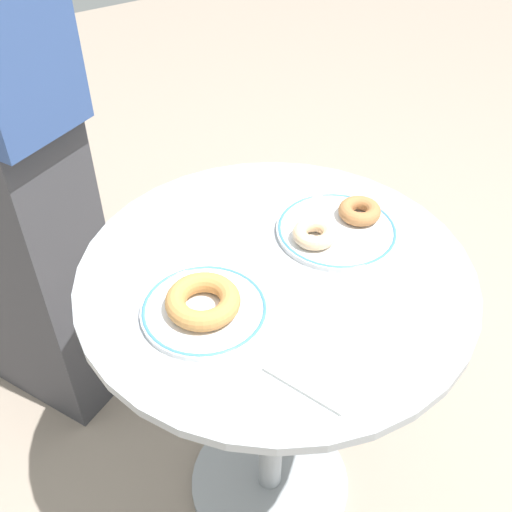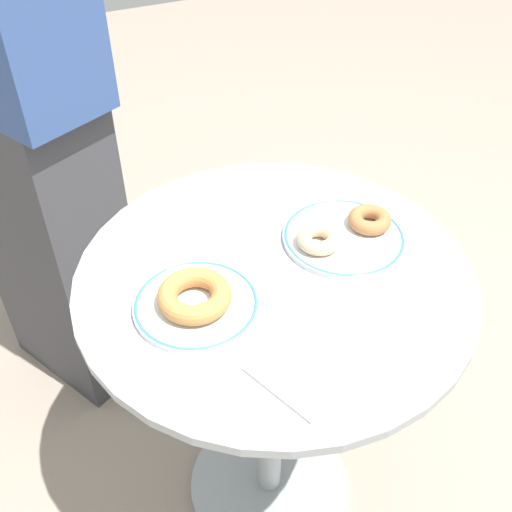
% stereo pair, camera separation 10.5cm
% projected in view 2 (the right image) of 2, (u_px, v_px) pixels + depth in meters
% --- Properties ---
extents(ground_plane, '(7.00, 7.00, 0.02)m').
position_uv_depth(ground_plane, '(269.00, 487.00, 1.55)').
color(ground_plane, gray).
extents(cafe_table, '(0.70, 0.70, 0.74)m').
position_uv_depth(cafe_table, '(272.00, 363.00, 1.22)').
color(cafe_table, '#999EA3').
rests_on(cafe_table, ground).
extents(plate_left, '(0.21, 0.21, 0.01)m').
position_uv_depth(plate_left, '(196.00, 304.00, 0.99)').
color(plate_left, white).
rests_on(plate_left, cafe_table).
extents(plate_right, '(0.23, 0.23, 0.01)m').
position_uv_depth(plate_right, '(344.00, 237.00, 1.12)').
color(plate_right, white).
rests_on(plate_right, cafe_table).
extents(donut_old_fashioned, '(0.16, 0.16, 0.03)m').
position_uv_depth(donut_old_fashioned, '(194.00, 296.00, 0.97)').
color(donut_old_fashioned, '#BC7F42').
rests_on(donut_old_fashioned, plate_left).
extents(donut_cinnamon, '(0.10, 0.10, 0.03)m').
position_uv_depth(donut_cinnamon, '(370.00, 220.00, 1.13)').
color(donut_cinnamon, '#A36B3D').
rests_on(donut_cinnamon, plate_right).
extents(donut_glazed, '(0.08, 0.08, 0.03)m').
position_uv_depth(donut_glazed, '(319.00, 239.00, 1.09)').
color(donut_glazed, '#E0B789').
rests_on(donut_glazed, plate_right).
extents(paper_napkin, '(0.17, 0.17, 0.01)m').
position_uv_depth(paper_napkin, '(305.00, 370.00, 0.89)').
color(paper_napkin, white).
rests_on(paper_napkin, cafe_table).
extents(person_figure, '(0.39, 0.48, 1.66)m').
position_uv_depth(person_figure, '(18.00, 110.00, 1.33)').
color(person_figure, '#3D3D42').
rests_on(person_figure, ground).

